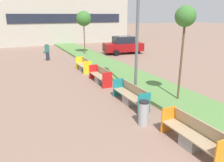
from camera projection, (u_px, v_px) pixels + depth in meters
planter_grass_strip at (126, 74)px, 15.32m from camera, size 2.80×120.00×0.18m
building_backdrop at (63, 20)px, 33.33m from camera, size 18.67×7.06×6.51m
bench_orange_frame at (192, 137)px, 6.96m from camera, size 0.65×2.33×0.94m
bench_teal_frame at (131, 96)px, 10.35m from camera, size 0.65×2.45×0.94m
bench_red_frame at (101, 77)px, 13.57m from camera, size 0.65×2.26×0.94m
bench_yellow_frame at (84, 66)px, 16.44m from camera, size 0.65×1.93×0.94m
litter_bin at (144, 113)px, 8.36m from camera, size 0.41×0.41×0.97m
sapling_tree_near at (185, 19)px, 9.53m from camera, size 0.92×0.92×4.49m
sapling_tree_far at (84, 19)px, 21.80m from camera, size 1.49×1.49×4.46m
pedestrian_walking at (47, 51)px, 20.09m from camera, size 0.53×0.24×1.67m
parked_car_distant at (123, 45)px, 23.56m from camera, size 4.40×2.32×1.86m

